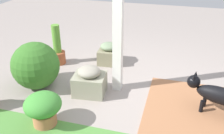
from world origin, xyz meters
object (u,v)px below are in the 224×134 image
(stone_planter_mid, at_px, (90,81))
(dog, at_px, (216,94))
(stone_planter_nearest, at_px, (109,53))
(round_shrub, at_px, (36,66))
(terracotta_pot_tall, at_px, (58,50))
(terracotta_pot_broad, at_px, (43,107))
(porch_pillar, at_px, (118,12))

(stone_planter_mid, distance_m, dog, 1.80)
(stone_planter_nearest, relative_size, round_shrub, 0.60)
(stone_planter_mid, distance_m, terracotta_pot_tall, 1.26)
(stone_planter_mid, relative_size, terracotta_pot_tall, 0.67)
(round_shrub, distance_m, terracotta_pot_broad, 0.99)
(porch_pillar, bearing_deg, stone_planter_mid, 34.57)
(stone_planter_mid, height_order, terracotta_pot_tall, terracotta_pot_tall)
(porch_pillar, distance_m, stone_planter_nearest, 1.42)
(round_shrub, xyz_separation_m, terracotta_pot_tall, (0.07, -0.87, -0.10))
(porch_pillar, relative_size, round_shrub, 3.31)
(round_shrub, bearing_deg, terracotta_pot_broad, 125.51)
(stone_planter_mid, height_order, dog, dog)
(stone_planter_nearest, distance_m, dog, 2.15)
(terracotta_pot_broad, bearing_deg, dog, -158.71)
(round_shrub, bearing_deg, stone_planter_nearest, -126.43)
(terracotta_pot_tall, bearing_deg, porch_pillar, 156.44)
(porch_pillar, height_order, dog, porch_pillar)
(terracotta_pot_broad, bearing_deg, stone_planter_nearest, -98.18)
(dog, bearing_deg, terracotta_pot_tall, -17.17)
(stone_planter_mid, relative_size, round_shrub, 0.69)
(terracotta_pot_tall, bearing_deg, round_shrub, 94.60)
(porch_pillar, bearing_deg, round_shrub, 12.98)
(dog, bearing_deg, round_shrub, 0.35)
(round_shrub, distance_m, terracotta_pot_tall, 0.87)
(stone_planter_nearest, height_order, terracotta_pot_tall, terracotta_pot_tall)
(porch_pillar, xyz_separation_m, dog, (-1.42, 0.27, -0.93))
(stone_planter_mid, bearing_deg, terracotta_pot_broad, 69.84)
(porch_pillar, height_order, terracotta_pot_broad, porch_pillar)
(round_shrub, xyz_separation_m, terracotta_pot_broad, (-0.57, 0.80, -0.12))
(dog, bearing_deg, stone_planter_nearest, -32.10)
(terracotta_pot_tall, bearing_deg, stone_planter_mid, 138.72)
(stone_planter_mid, xyz_separation_m, dog, (-1.80, 0.02, 0.10))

